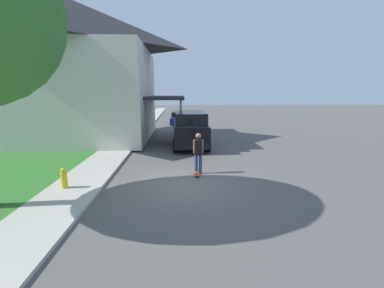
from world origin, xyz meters
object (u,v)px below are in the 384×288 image
Objects in this scene: car_down_street at (179,118)px; skateboarder at (198,152)px; skateboard at (197,173)px; suv_parked at (190,129)px; fire_hydrant at (64,178)px.

car_down_street is 2.74× the size of skateboarder.
suv_parked is at bearing 89.99° from skateboard.
fire_hydrant is at bearing -160.61° from skateboarder.
fire_hydrant is at bearing -123.21° from suv_parked.
skateboard is (0.63, -17.44, -0.53)m from car_down_street.
suv_parked reaches higher than skateboarder.
suv_parked is at bearing 56.79° from fire_hydrant.
skateboarder is (0.70, -17.24, 0.30)m from car_down_street.
suv_parked reaches higher than skateboard.
skateboarder is 0.86m from skateboard.
suv_parked is 1.00× the size of car_down_street.
suv_parked is 5.29m from skateboarder.
skateboard is at bearing -87.94° from car_down_street.
car_down_street is 6.60× the size of fire_hydrant.
skateboard is (-0.07, -0.20, -0.83)m from skateboarder.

